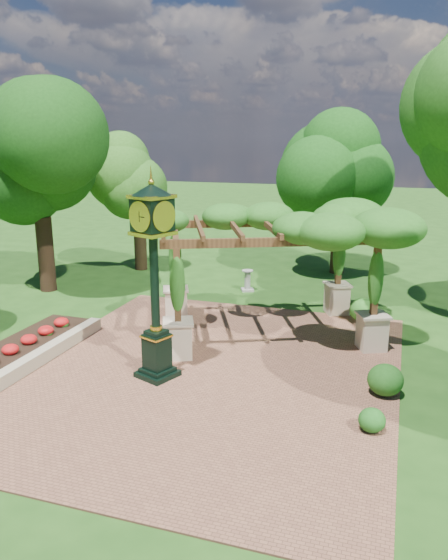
% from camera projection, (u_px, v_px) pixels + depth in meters
% --- Properties ---
extents(ground, '(120.00, 120.00, 0.00)m').
position_uv_depth(ground, '(193.00, 387.00, 13.85)').
color(ground, '#1E4714').
rests_on(ground, ground).
extents(brick_plaza, '(10.00, 12.00, 0.04)m').
position_uv_depth(brick_plaza, '(207.00, 371.00, 14.77)').
color(brick_plaza, brown).
rests_on(brick_plaza, ground).
extents(border_wall, '(0.35, 5.00, 0.40)m').
position_uv_depth(border_wall, '(50.00, 351.00, 15.65)').
color(border_wall, '#C6B793').
rests_on(border_wall, ground).
extents(flower_bed, '(1.50, 5.00, 0.36)m').
position_uv_depth(flower_bed, '(24.00, 348.00, 15.93)').
color(flower_bed, red).
rests_on(flower_bed, ground).
extents(pedestal_clock, '(1.31, 1.31, 5.14)m').
position_uv_depth(pedestal_clock, '(154.00, 264.00, 13.64)').
color(pedestal_clock, black).
rests_on(pedestal_clock, brick_plaza).
extents(pergola, '(7.74, 6.48, 4.17)m').
position_uv_depth(pergola, '(268.00, 229.00, 16.78)').
color(pergola, beige).
rests_on(pergola, brick_plaza).
extents(sundial, '(0.64, 0.64, 0.87)m').
position_uv_depth(sundial, '(247.00, 282.00, 22.43)').
color(sundial, '#98978F').
rests_on(sundial, ground).
extents(shrub_front, '(0.66, 0.66, 0.52)m').
position_uv_depth(shrub_front, '(372.00, 420.00, 11.66)').
color(shrub_front, '#1C5719').
rests_on(shrub_front, brick_plaza).
extents(shrub_mid, '(1.00, 1.00, 0.78)m').
position_uv_depth(shrub_mid, '(385.00, 380.00, 13.29)').
color(shrub_mid, '#1F5518').
rests_on(shrub_mid, brick_plaza).
extents(shrub_back, '(1.01, 1.01, 0.82)m').
position_uv_depth(shrub_back, '(363.00, 310.00, 18.56)').
color(shrub_back, '#2B6C1F').
rests_on(shrub_back, brick_plaza).
extents(tree_west_near, '(3.89, 3.89, 7.85)m').
position_uv_depth(tree_west_near, '(38.00, 158.00, 21.24)').
color(tree_west_near, black).
rests_on(tree_west_near, ground).
extents(tree_west_far, '(3.36, 3.36, 6.37)m').
position_uv_depth(tree_west_far, '(138.00, 177.00, 25.07)').
color(tree_west_far, black).
rests_on(tree_west_far, ground).
extents(tree_north, '(4.35, 4.35, 6.78)m').
position_uv_depth(tree_north, '(342.00, 171.00, 24.35)').
color(tree_north, '#382816').
rests_on(tree_north, ground).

